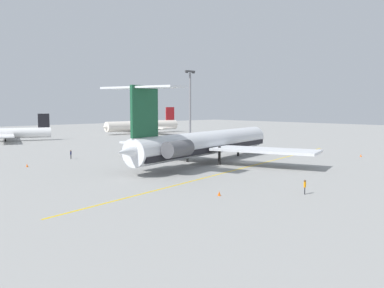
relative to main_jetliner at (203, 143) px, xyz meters
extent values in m
plane|color=gray|center=(6.65, -4.75, -3.68)|extent=(337.57, 337.57, 0.00)
cylinder|color=silver|center=(1.27, 0.29, -0.06)|extent=(40.68, 13.22, 4.34)
cone|color=silver|center=(21.13, 4.78, -0.06)|extent=(5.33, 5.07, 4.17)
cone|color=silver|center=(-18.59, -4.20, 0.33)|extent=(6.99, 5.00, 3.69)
cube|color=black|center=(1.27, 0.29, -1.03)|extent=(39.81, 13.10, 0.96)
cube|color=silver|center=(-0.32, 11.43, -0.82)|extent=(8.86, 18.77, 0.43)
cube|color=silver|center=(4.63, -10.46, -0.82)|extent=(12.24, 19.32, 0.43)
cylinder|color=#515156|center=(-13.18, 0.60, 0.27)|extent=(5.85, 3.65, 2.52)
cube|color=silver|center=(-13.02, -0.14, 0.27)|extent=(3.48, 2.07, 0.52)
cylinder|color=#515156|center=(-11.64, -6.22, 0.27)|extent=(5.85, 3.65, 2.52)
cube|color=silver|center=(-11.81, -5.48, 0.27)|extent=(3.48, 2.07, 0.52)
cube|color=#195133|center=(-15.94, -3.61, 5.96)|extent=(5.83, 1.72, 7.69)
cube|color=silver|center=(-17.15, -0.31, 9.50)|extent=(5.37, 7.08, 0.30)
cube|color=silver|center=(-15.62, -7.10, 9.50)|extent=(5.37, 7.08, 0.30)
cylinder|color=black|center=(13.40, 3.03, -2.03)|extent=(0.48, 0.48, 3.29)
cylinder|color=black|center=(-0.82, 3.38, -2.03)|extent=(0.48, 0.48, 3.29)
cylinder|color=black|center=(0.71, -3.40, -2.03)|extent=(0.48, 0.48, 3.29)
cylinder|color=white|center=(-8.86, 73.41, -1.31)|extent=(25.13, 11.38, 3.06)
cube|color=white|center=(-11.30, 66.46, -1.62)|extent=(8.07, 12.49, 0.37)
cube|color=white|center=(-6.41, 80.36, -1.62)|extent=(8.07, 12.49, 0.37)
cube|color=black|center=(1.37, 69.81, 2.30)|extent=(3.25, 1.40, 4.17)
cylinder|color=black|center=(-8.86, 73.41, -2.65)|extent=(0.37, 0.37, 2.06)
cylinder|color=silver|center=(42.54, 75.06, -0.79)|extent=(31.35, 4.80, 3.74)
cone|color=silver|center=(26.93, 75.60, -0.79)|extent=(3.18, 3.65, 3.55)
cube|color=silver|center=(42.23, 66.07, -1.16)|extent=(5.92, 14.44, 0.45)
cube|color=silver|center=(42.85, 84.06, -1.16)|extent=(5.92, 14.44, 0.45)
cube|color=#B2191E|center=(55.78, 74.61, 3.62)|extent=(4.09, 0.51, 5.09)
cylinder|color=black|center=(42.54, 75.06, -2.42)|extent=(0.45, 0.45, 2.51)
cylinder|color=black|center=(-10.39, -27.55, -3.26)|extent=(0.10, 0.10, 0.84)
cylinder|color=black|center=(-10.51, -27.63, -3.26)|extent=(0.10, 0.10, 0.84)
cylinder|color=orange|center=(-10.45, -27.59, -2.51)|extent=(0.28, 0.28, 0.66)
sphere|color=brown|center=(-10.45, -27.59, -2.05)|extent=(0.26, 0.26, 0.26)
cylinder|color=orange|center=(-10.30, -27.48, -2.48)|extent=(0.08, 0.08, 0.56)
cylinder|color=orange|center=(-10.60, -27.70, -2.48)|extent=(0.08, 0.08, 0.56)
cylinder|color=black|center=(19.80, 20.05, -3.29)|extent=(0.10, 0.10, 0.78)
cylinder|color=black|center=(19.94, 20.07, -3.29)|extent=(0.10, 0.10, 0.78)
cylinder|color=#191E4C|center=(19.87, 20.06, -2.59)|extent=(0.26, 0.26, 0.62)
sphere|color=tan|center=(19.87, 20.06, -2.16)|extent=(0.24, 0.24, 0.24)
cylinder|color=#191E4C|center=(19.70, 20.04, -2.56)|extent=(0.07, 0.07, 0.52)
cylinder|color=#191E4C|center=(20.04, 20.08, -2.56)|extent=(0.07, 0.07, 0.52)
cylinder|color=black|center=(-14.43, 22.54, -3.26)|extent=(0.10, 0.10, 0.83)
cylinder|color=black|center=(-14.56, 22.47, -3.26)|extent=(0.10, 0.10, 0.83)
cylinder|color=#191E4C|center=(-14.49, 22.50, -2.52)|extent=(0.28, 0.28, 0.65)
sphere|color=brown|center=(-14.49, 22.50, -2.07)|extent=(0.26, 0.26, 0.26)
cylinder|color=#191E4C|center=(-14.33, 22.59, -2.49)|extent=(0.08, 0.08, 0.56)
cylinder|color=#191E4C|center=(-14.66, 22.42, -2.49)|extent=(0.08, 0.08, 0.56)
cylinder|color=black|center=(20.12, 24.69, -3.27)|extent=(0.10, 0.10, 0.82)
cylinder|color=black|center=(20.26, 24.68, -3.27)|extent=(0.10, 0.10, 0.82)
cylinder|color=yellow|center=(20.19, 24.69, -2.54)|extent=(0.27, 0.27, 0.65)
sphere|color=#8C6647|center=(20.19, 24.69, -2.09)|extent=(0.26, 0.26, 0.26)
cylinder|color=yellow|center=(20.01, 24.69, -2.50)|extent=(0.08, 0.08, 0.55)
cylinder|color=yellow|center=(20.37, 24.68, -2.50)|extent=(0.08, 0.08, 0.55)
cone|color=#EA590F|center=(30.48, -15.44, -3.40)|extent=(0.40, 0.40, 0.55)
cone|color=#EA590F|center=(-18.43, -21.15, -3.40)|extent=(0.40, 0.40, 0.55)
cone|color=#EA590F|center=(-25.29, 17.51, -3.40)|extent=(0.40, 0.40, 0.55)
cube|color=gold|center=(1.27, -8.76, -3.67)|extent=(78.67, 16.67, 0.01)
cylinder|color=slate|center=(39.99, 46.10, 6.79)|extent=(0.70, 0.70, 20.93)
cube|color=#424244|center=(39.99, 46.10, 17.75)|extent=(4.00, 0.60, 0.60)
cube|color=#2D2D30|center=(38.49, 46.10, 17.40)|extent=(0.70, 0.50, 0.44)
cube|color=#2D2D30|center=(41.49, 46.10, 17.40)|extent=(0.70, 0.50, 0.44)
camera|label=1|loc=(-54.35, -54.45, 6.87)|focal=39.71mm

